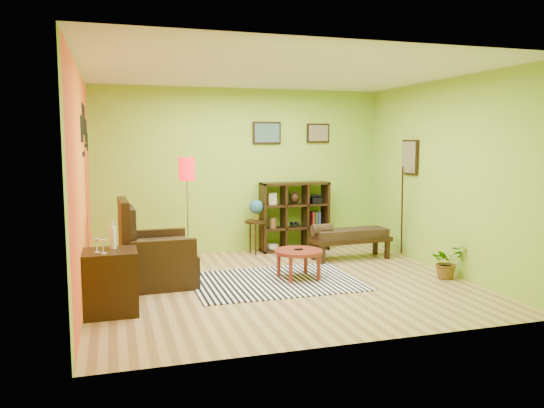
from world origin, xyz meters
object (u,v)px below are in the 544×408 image
object	(u,v)px
floor_lamp	(187,179)
globe_table	(256,213)
cube_shelf	(295,216)
coffee_table	(299,254)
side_cabinet	(110,282)
armchair	(153,259)
potted_plant	(446,265)
bench	(348,236)

from	to	relation	value
floor_lamp	globe_table	size ratio (longest dim) A/B	1.79
floor_lamp	cube_shelf	distance (m)	2.28
coffee_table	side_cabinet	bearing A→B (deg)	-162.49
coffee_table	armchair	size ratio (longest dim) A/B	0.58
side_cabinet	potted_plant	bearing A→B (deg)	2.84
side_cabinet	potted_plant	size ratio (longest dim) A/B	2.16
floor_lamp	globe_table	bearing A→B (deg)	30.09
armchair	potted_plant	world-z (taller)	armchair
cube_shelf	bench	bearing A→B (deg)	-58.59
coffee_table	armchair	xyz separation A→B (m)	(-1.95, 0.30, -0.00)
globe_table	potted_plant	size ratio (longest dim) A/B	1.96
armchair	side_cabinet	xyz separation A→B (m)	(-0.55, -1.09, 0.01)
armchair	bench	size ratio (longest dim) A/B	0.86
armchair	floor_lamp	bearing A→B (deg)	52.75
side_cabinet	globe_table	size ratio (longest dim) A/B	1.10
armchair	floor_lamp	distance (m)	1.38
armchair	side_cabinet	world-z (taller)	armchair
floor_lamp	cube_shelf	xyz separation A→B (m)	(1.99, 0.83, -0.75)
bench	potted_plant	world-z (taller)	bench
armchair	cube_shelf	world-z (taller)	cube_shelf
globe_table	potted_plant	xyz separation A→B (m)	(2.12, -2.35, -0.52)
side_cabinet	globe_table	world-z (taller)	side_cabinet
armchair	potted_plant	xyz separation A→B (m)	(3.94, -0.86, -0.16)
cube_shelf	bench	xyz separation A→B (m)	(0.58, -0.95, -0.21)
coffee_table	side_cabinet	xyz separation A→B (m)	(-2.50, -0.79, 0.01)
cube_shelf	potted_plant	xyz separation A→B (m)	(1.38, -2.45, -0.42)
bench	potted_plant	distance (m)	1.71
bench	cube_shelf	bearing A→B (deg)	121.41
armchair	cube_shelf	bearing A→B (deg)	31.69
armchair	bench	world-z (taller)	armchair
side_cabinet	bench	size ratio (longest dim) A/B	0.76
armchair	potted_plant	bearing A→B (deg)	-12.37
coffee_table	cube_shelf	size ratio (longest dim) A/B	0.56
armchair	side_cabinet	size ratio (longest dim) A/B	1.13
armchair	globe_table	size ratio (longest dim) A/B	1.24
globe_table	bench	bearing A→B (deg)	-32.63
globe_table	cube_shelf	size ratio (longest dim) A/B	0.78
cube_shelf	bench	distance (m)	1.13
armchair	globe_table	world-z (taller)	armchair
coffee_table	potted_plant	xyz separation A→B (m)	(1.99, -0.57, -0.17)
armchair	bench	distance (m)	3.21
side_cabinet	potted_plant	world-z (taller)	side_cabinet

